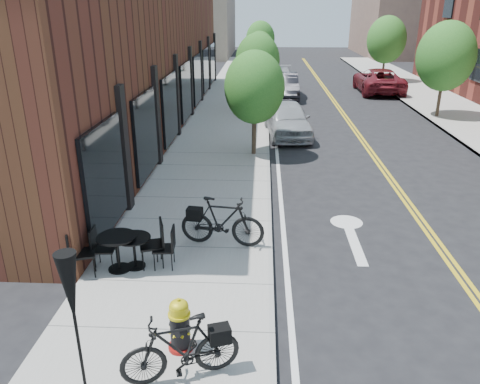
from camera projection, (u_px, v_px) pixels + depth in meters
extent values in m
plane|color=black|center=(273.00, 290.00, 9.48)|extent=(120.00, 120.00, 0.00)
cube|color=#9E9B93|center=(220.00, 147.00, 18.82)|extent=(4.00, 70.00, 0.12)
cube|color=#4D2118|center=(129.00, 49.00, 21.47)|extent=(5.00, 28.00, 7.00)
cube|color=#726656|center=(196.00, 9.00, 52.52)|extent=(8.00, 14.00, 10.00)
cube|color=brown|center=(409.00, 0.00, 52.90)|extent=(10.00, 16.00, 12.00)
cylinder|color=#382B1E|center=(254.00, 133.00, 17.51)|extent=(0.16, 0.16, 1.61)
ellipsoid|color=#21601E|center=(254.00, 87.00, 16.89)|extent=(2.20, 2.20, 2.64)
cylinder|color=#382B1E|center=(257.00, 94.00, 24.92)|extent=(0.16, 0.16, 1.68)
ellipsoid|color=#21601E|center=(258.00, 60.00, 24.27)|extent=(2.30, 2.30, 2.76)
cylinder|color=#382B1E|center=(259.00, 75.00, 32.36)|extent=(0.16, 0.16, 1.57)
ellipsoid|color=#21601E|center=(259.00, 50.00, 31.76)|extent=(2.10, 2.10, 2.52)
cylinder|color=#382B1E|center=(260.00, 61.00, 39.75)|extent=(0.16, 0.16, 1.71)
ellipsoid|color=#21601E|center=(260.00, 39.00, 39.08)|extent=(2.40, 2.40, 2.88)
cylinder|color=#382B1E|center=(439.00, 98.00, 23.55)|extent=(0.16, 0.16, 1.82)
ellipsoid|color=#21601E|center=(446.00, 56.00, 22.79)|extent=(2.80, 2.80, 3.36)
cylinder|color=#382B1E|center=(383.00, 68.00, 34.68)|extent=(0.16, 0.16, 1.82)
ellipsoid|color=#21601E|center=(386.00, 40.00, 33.92)|extent=(2.80, 2.80, 3.36)
cylinder|color=maroon|center=(181.00, 346.00, 7.68)|extent=(0.55, 0.55, 0.06)
cylinder|color=black|center=(180.00, 331.00, 7.57)|extent=(0.42, 0.42, 0.62)
cylinder|color=gold|center=(179.00, 314.00, 7.45)|extent=(0.48, 0.48, 0.04)
cylinder|color=gold|center=(179.00, 310.00, 7.42)|extent=(0.41, 0.41, 0.15)
ellipsoid|color=gold|center=(179.00, 305.00, 7.39)|extent=(0.40, 0.40, 0.18)
cylinder|color=gold|center=(178.00, 301.00, 7.35)|extent=(0.07, 0.07, 0.06)
imported|color=black|center=(181.00, 349.00, 6.88)|extent=(1.86, 1.05, 1.08)
imported|color=black|center=(222.00, 222.00, 10.81)|extent=(2.03, 0.81, 1.19)
cylinder|color=black|center=(120.00, 269.00, 9.98)|extent=(0.60, 0.60, 0.03)
cylinder|color=black|center=(118.00, 253.00, 9.84)|extent=(0.08, 0.08, 0.76)
cylinder|color=black|center=(116.00, 237.00, 9.70)|extent=(1.03, 1.03, 0.03)
cylinder|color=black|center=(136.00, 266.00, 10.08)|extent=(0.45, 0.45, 0.03)
cylinder|color=black|center=(135.00, 252.00, 9.96)|extent=(0.06, 0.06, 0.68)
cylinder|color=black|center=(133.00, 238.00, 9.83)|extent=(0.78, 0.78, 0.03)
cylinder|color=black|center=(77.00, 334.00, 6.18)|extent=(0.04, 0.04, 2.33)
cone|color=black|center=(70.00, 289.00, 5.92)|extent=(0.28, 0.28, 1.03)
imported|color=#A2A5AA|center=(287.00, 119.00, 20.41)|extent=(2.19, 4.54, 1.50)
imported|color=black|center=(284.00, 86.00, 28.86)|extent=(1.70, 4.63, 1.52)
imported|color=#9D9DA2|center=(279.00, 79.00, 31.85)|extent=(2.13, 5.01, 1.44)
imported|color=maroon|center=(378.00, 80.00, 30.67)|extent=(2.70, 5.72, 1.58)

